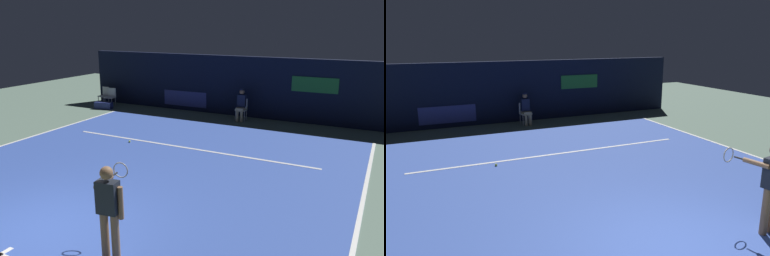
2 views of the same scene
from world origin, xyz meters
TOP-DOWN VIEW (x-y plane):
  - ground_plane at (0.00, 4.12)m, footprint 31.89×31.89m
  - court_surface at (0.00, 4.12)m, footprint 11.09×10.25m
  - line_sideline_left at (5.50, 4.12)m, footprint 0.10×10.25m
  - line_service at (0.00, 5.92)m, footprint 8.65×0.10m
  - back_wall at (-0.00, 11.17)m, footprint 15.48×0.33m
  - tennis_player at (1.85, -0.17)m, footprint 0.73×0.93m
  - line_judge_on_chair at (0.32, 10.30)m, footprint 0.47×0.55m
  - tennis_ball at (-1.95, 5.57)m, footprint 0.07×0.07m

SIDE VIEW (x-z plane):
  - ground_plane at x=0.00m, z-range 0.00..0.00m
  - court_surface at x=0.00m, z-range 0.00..0.01m
  - line_sideline_left at x=5.50m, z-range 0.01..0.02m
  - line_service at x=0.00m, z-range 0.01..0.02m
  - tennis_ball at x=-1.95m, z-range 0.01..0.08m
  - line_judge_on_chair at x=0.32m, z-range 0.03..1.35m
  - tennis_player at x=1.85m, z-range 0.12..1.85m
  - back_wall at x=0.00m, z-range 0.00..2.60m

